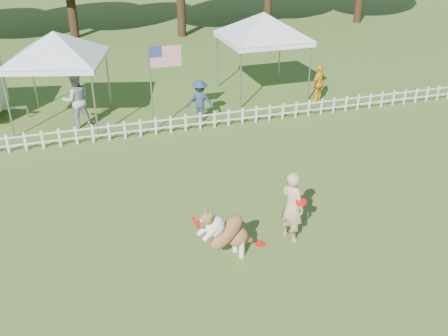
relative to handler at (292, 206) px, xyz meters
name	(u,v)px	position (x,y,z in m)	size (l,w,h in m)	color
ground	(275,250)	(-0.49, -0.33, -0.82)	(120.00, 120.00, 0.00)	#476520
picket_fence	(193,122)	(-0.49, 6.67, -0.52)	(22.00, 0.08, 0.60)	silver
handler	(292,206)	(0.00, 0.00, 0.00)	(0.60, 0.39, 1.65)	tan
dog	(228,232)	(-1.56, -0.28, -0.16)	(1.28, 0.43, 1.33)	brown
frisbee_on_turf	(260,244)	(-0.72, -0.02, -0.81)	(0.23, 0.23, 0.02)	red
canopy_tent_left	(60,79)	(-4.49, 8.82, 0.69)	(2.93, 2.93, 3.03)	white
canopy_tent_right	(262,55)	(3.07, 9.51, 0.73)	(3.00, 3.00, 3.10)	white
flag_pole	(151,90)	(-1.74, 7.00, 0.60)	(1.10, 0.11, 2.86)	gray
spectator_a	(76,100)	(-4.08, 8.18, 0.12)	(0.91, 0.71, 1.88)	#9F9FA4
spectator_b	(200,100)	(-0.01, 7.47, -0.11)	(0.93, 0.53, 1.44)	navy
spectator_c	(319,84)	(4.76, 7.92, -0.10)	(0.85, 0.35, 1.45)	gold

